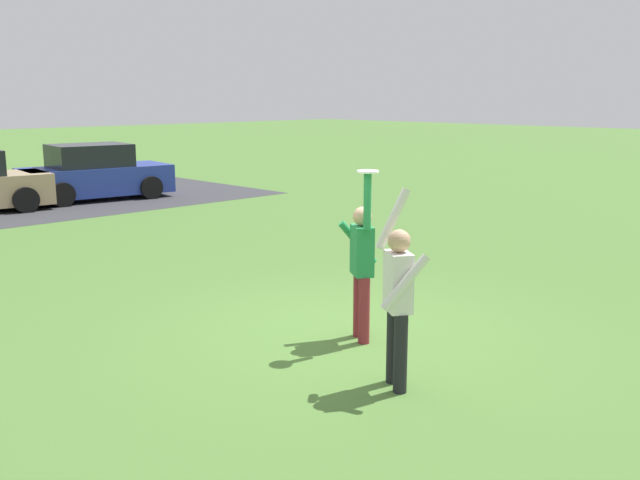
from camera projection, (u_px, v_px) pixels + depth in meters
ground_plane at (345, 332)px, 9.09m from camera, size 120.00×120.00×0.00m
person_catcher at (362, 262)px, 8.63m from camera, size 0.53×0.59×2.08m
person_defender at (398, 295)px, 7.19m from camera, size 0.62×0.66×2.04m
frisbee_disc at (368, 172)px, 8.19m from camera, size 0.25×0.25×0.02m
parked_car_blue at (95, 174)px, 20.63m from camera, size 4.30×2.45×1.59m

